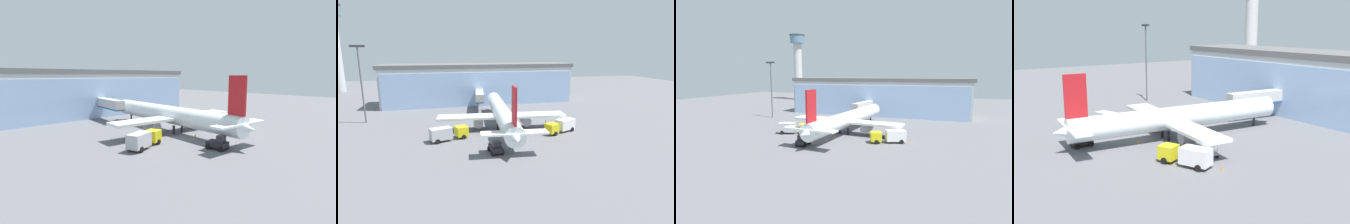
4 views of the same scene
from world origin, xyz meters
The scene contains 11 objects.
ground centered at (0.00, 0.00, 0.00)m, with size 240.00×240.00×0.00m, color slate.
terminal_building centered at (0.01, 38.32, 6.49)m, with size 62.78×17.49×12.97m.
jet_bridge centered at (-1.23, 27.02, 4.14)m, with size 3.67×15.05×5.50m.
apron_light_mast centered at (-30.01, 16.72, 10.90)m, with size 3.20×0.40×18.32m.
airplane centered at (1.47, 5.72, 3.36)m, with size 28.13×40.27×11.45m.
catering_truck centered at (-10.39, -0.64, 1.47)m, with size 7.61×4.59×2.65m.
fuel_truck centered at (13.26, -0.13, 1.47)m, with size 7.54×5.09×2.65m.
baggage_cart centered at (12.12, 4.20, 0.50)m, with size 2.41×3.16×1.50m.
pushback_tug centered at (-2.37, -9.08, 0.97)m, with size 2.50×3.39×2.30m.
safety_cone_nose centered at (1.13, -1.24, 0.28)m, with size 0.36×0.36×0.55m, color orange.
safety_cone_wingtip centered at (17.17, 2.64, 0.28)m, with size 0.36×0.36×0.55m, color orange.
Camera 2 is at (-9.17, -50.37, 16.70)m, focal length 28.00 mm.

